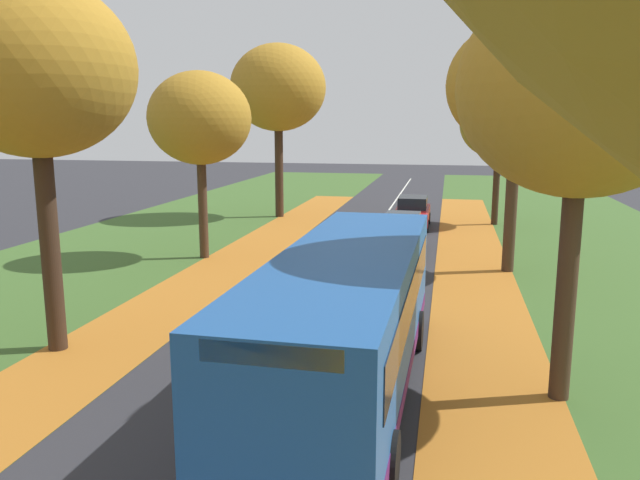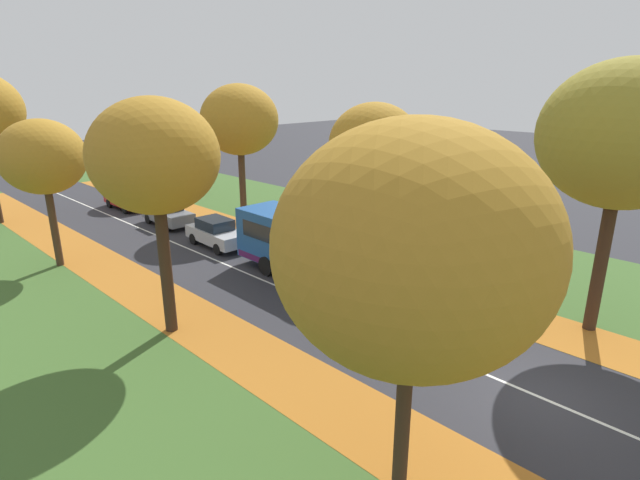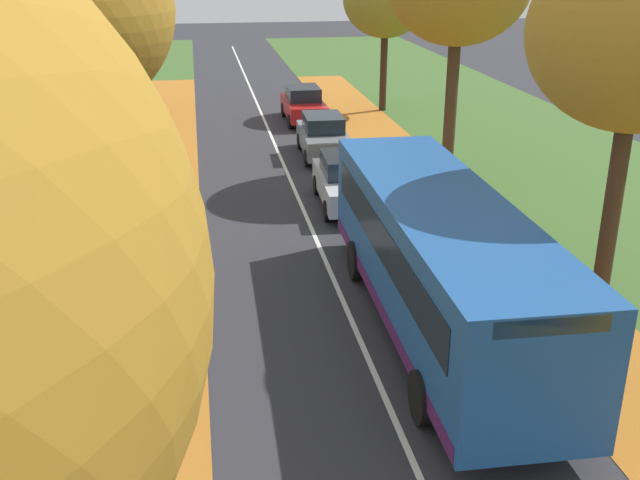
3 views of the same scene
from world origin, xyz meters
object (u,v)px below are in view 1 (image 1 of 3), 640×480
car_silver_lead (379,264)px  tree_left_near (35,70)px  tree_right_mid (518,86)px  car_grey_following (401,233)px  tree_right_far (499,124)px  tree_left_mid (200,119)px  tree_right_near (582,88)px  tree_left_far (278,88)px  car_red_third_in_line (412,212)px  bus (348,314)px

car_silver_lead → tree_left_near: bearing=-133.9°
tree_right_mid → car_grey_following: 7.69m
tree_right_mid → tree_right_far: 11.00m
tree_left_mid → tree_right_near: (11.95, -10.93, 0.50)m
tree_left_far → car_red_third_in_line: (7.80, -2.32, -6.48)m
tree_left_near → car_silver_lead: tree_left_near is taller
tree_left_mid → tree_right_mid: size_ratio=0.83×
tree_left_far → car_red_third_in_line: bearing=-16.6°
car_silver_lead → car_grey_following: bearing=87.5°
bus → car_red_third_in_line: (0.10, 20.70, -0.89)m
tree_right_mid → car_silver_lead: bearing=-143.5°
tree_left_mid → bus: tree_left_mid is taller
tree_left_near → tree_left_far: size_ratio=0.89×
car_silver_lead → car_red_third_in_line: same height
tree_right_near → car_silver_lead: size_ratio=1.91×
car_grey_following → car_red_third_in_line: same height
tree_left_near → tree_left_far: 21.91m
bus → car_red_third_in_line: 20.72m
tree_right_far → car_grey_following: (-4.39, -8.20, -4.54)m
tree_left_mid → car_red_third_in_line: bearing=49.1°
tree_right_mid → car_red_third_in_line: tree_right_mid is taller
tree_left_mid → tree_right_near: size_ratio=0.91×
car_silver_lead → car_red_third_in_line: 12.28m
bus → tree_right_far: bearing=79.1°
tree_left_mid → tree_left_far: 11.52m
tree_left_far → tree_left_mid: bearing=-90.3°
tree_left_mid → bus: size_ratio=0.71×
tree_left_near → car_red_third_in_line: 21.72m
tree_left_near → tree_right_mid: (11.45, 10.57, 0.10)m
tree_left_mid → tree_right_far: bearing=42.2°
tree_right_far → car_grey_following: size_ratio=1.70×
car_silver_lead → car_grey_following: same height
bus → car_red_third_in_line: bearing=89.7°
tree_left_mid → tree_right_far: 16.37m
tree_right_far → bus: size_ratio=0.69×
tree_right_far → tree_right_near: bearing=-90.5°
tree_left_far → bus: 24.91m
tree_left_far → tree_right_near: (11.89, -22.32, -1.23)m
car_red_third_in_line → car_grey_following: bearing=-91.1°
tree_left_mid → tree_left_far: tree_left_far is taller
bus → car_silver_lead: size_ratio=2.45×
tree_right_near → car_silver_lead: tree_right_near is taller
tree_left_far → car_grey_following: (7.69, -8.60, -6.48)m
tree_right_mid → car_silver_lead: size_ratio=2.11×
tree_left_far → car_silver_lead: size_ratio=2.29×
tree_left_near → car_red_third_in_line: (7.42, 19.58, -5.78)m
car_silver_lead → car_grey_following: (0.27, 6.00, 0.00)m
car_grey_following → car_silver_lead: bearing=-92.5°
tree_right_mid → tree_right_near: bearing=-89.7°
tree_right_far → bus: bearing=-100.9°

